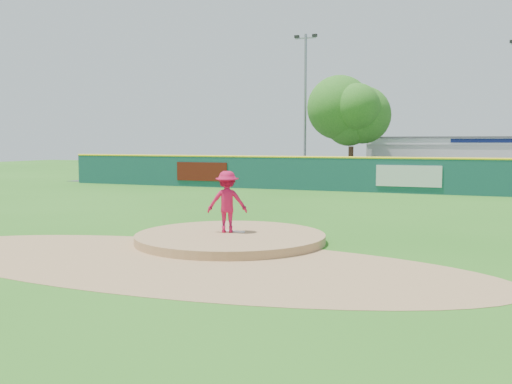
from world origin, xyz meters
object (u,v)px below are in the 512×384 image
at_px(pitcher, 227,202).
at_px(playground_slide, 206,173).
at_px(van, 390,175).
at_px(deciduous_tree, 351,119).
at_px(light_pole_left, 305,100).
at_px(pool_building_grp, 474,158).

bearing_deg(pitcher, playground_slide, -83.96).
height_order(pitcher, van, pitcher).
height_order(deciduous_tree, light_pole_left, light_pole_left).
relative_size(pitcher, pool_building_grp, 0.12).
distance_m(pitcher, pool_building_grp, 32.40).
height_order(pitcher, pool_building_grp, pool_building_grp).
bearing_deg(deciduous_tree, pool_building_grp, 41.16).
height_order(pitcher, light_pole_left, light_pole_left).
bearing_deg(pitcher, pool_building_grp, -123.29).
height_order(van, playground_slide, playground_slide).
relative_size(playground_slide, deciduous_tree, 0.34).
bearing_deg(pool_building_grp, deciduous_tree, -138.84).
bearing_deg(pitcher, deciduous_tree, -108.10).
relative_size(pitcher, playground_slide, 0.71).
distance_m(pitcher, van, 24.52).
height_order(van, pool_building_grp, pool_building_grp).
relative_size(pool_building_grp, deciduous_tree, 2.07).
bearing_deg(deciduous_tree, pitcher, -85.82).
bearing_deg(light_pole_left, pitcher, -77.76).
height_order(pitcher, deciduous_tree, deciduous_tree).
xyz_separation_m(pitcher, playground_slide, (-11.66, 21.64, -0.44)).
bearing_deg(deciduous_tree, light_pole_left, 153.43).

